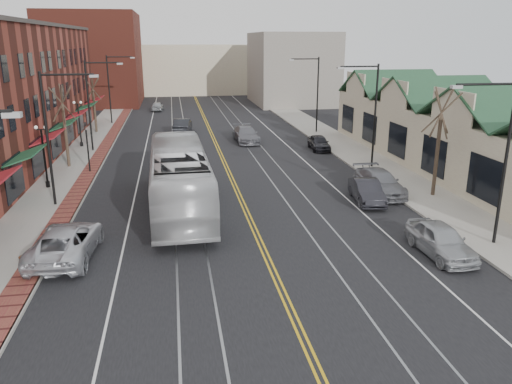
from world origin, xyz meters
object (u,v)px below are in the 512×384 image
object	(u,v)px
parked_car_c	(379,182)
parked_car_d	(319,143)
parked_suv	(66,242)
parked_car_a	(441,240)
parked_car_b	(367,191)
transit_bus	(179,178)

from	to	relation	value
parked_car_c	parked_car_d	world-z (taller)	parked_car_c
parked_suv	parked_car_c	bearing A→B (deg)	-154.66
parked_car_a	parked_car_b	size ratio (longest dim) A/B	1.04
parked_suv	parked_car_b	xyz separation A→B (m)	(17.08, 5.71, -0.08)
parked_car_a	parked_car_d	xyz separation A→B (m)	(1.06, 24.05, -0.08)
transit_bus	parked_suv	bearing A→B (deg)	48.13
transit_bus	parked_suv	world-z (taller)	transit_bus
parked_car_b	parked_car_c	bearing A→B (deg)	54.20
parked_car_c	parked_car_d	bearing A→B (deg)	89.47
parked_suv	parked_car_a	world-z (taller)	parked_suv
parked_car_d	parked_car_b	bearing A→B (deg)	-91.65
parked_suv	parked_car_c	size ratio (longest dim) A/B	1.07
transit_bus	parked_car_d	distance (m)	20.05
transit_bus	parked_suv	size ratio (longest dim) A/B	2.43
parked_car_d	parked_suv	bearing A→B (deg)	-127.17
parked_car_d	parked_car_a	bearing A→B (deg)	-88.80
parked_car_a	parked_car_d	distance (m)	24.07
parked_car_d	parked_car_c	bearing A→B (deg)	-86.13
transit_bus	parked_suv	distance (m)	8.42
parked_suv	parked_car_a	distance (m)	17.70
parked_car_b	parked_car_c	world-z (taller)	parked_car_c
parked_car_b	parked_car_a	bearing A→B (deg)	-79.56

